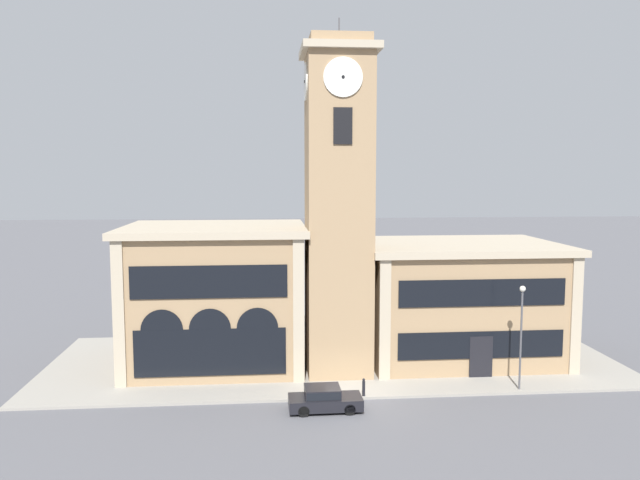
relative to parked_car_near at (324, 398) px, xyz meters
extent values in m
plane|color=#56565B|center=(1.55, 1.46, -0.71)|extent=(300.00, 300.00, 0.00)
cube|color=gray|center=(1.55, 8.97, -0.63)|extent=(39.14, 15.03, 0.15)
cube|color=#9E7F5B|center=(1.55, 6.55, 9.59)|extent=(4.12, 4.12, 20.60)
cube|color=tan|center=(1.55, 6.55, 20.11)|extent=(4.82, 4.82, 0.45)
cube|color=#9E7F5B|center=(1.55, 6.55, 20.64)|extent=(3.79, 3.79, 0.60)
cylinder|color=#4C4C51|center=(1.55, 6.55, 21.54)|extent=(0.10, 0.10, 1.20)
cylinder|color=silver|center=(1.55, 4.44, 18.20)|extent=(2.38, 0.10, 2.38)
cylinder|color=black|center=(1.55, 4.37, 18.20)|extent=(0.19, 0.04, 0.19)
cylinder|color=silver|center=(-0.56, 6.55, 18.20)|extent=(0.10, 2.38, 2.38)
cylinder|color=black|center=(-0.63, 6.55, 18.20)|extent=(0.04, 0.19, 0.19)
cube|color=black|center=(1.55, 4.45, 15.31)|extent=(1.15, 0.10, 2.20)
cube|color=#9E7F5B|center=(-6.61, 9.49, 3.88)|extent=(11.59, 10.00, 9.17)
cube|color=tan|center=(-6.61, 9.49, 8.68)|extent=(12.29, 10.70, 0.45)
cube|color=tan|center=(-12.06, 4.43, 3.88)|extent=(0.70, 0.16, 9.17)
cube|color=tan|center=(-1.16, 4.43, 3.88)|extent=(0.70, 0.16, 9.17)
cube|color=black|center=(-6.61, 4.45, 5.89)|extent=(9.51, 0.10, 2.02)
cube|color=black|center=(-6.61, 4.45, 1.49)|extent=(9.28, 0.10, 2.93)
cylinder|color=black|center=(-9.51, 4.44, 2.96)|extent=(2.55, 0.06, 2.55)
cylinder|color=black|center=(-6.61, 4.44, 2.96)|extent=(2.55, 0.06, 2.55)
cylinder|color=black|center=(-3.71, 4.44, 2.96)|extent=(2.55, 0.06, 2.55)
cube|color=#9E7F5B|center=(10.51, 9.49, 3.21)|extent=(13.21, 10.00, 7.83)
cube|color=tan|center=(10.51, 9.49, 7.34)|extent=(13.91, 10.70, 0.45)
cube|color=tan|center=(4.25, 4.43, 3.21)|extent=(0.70, 0.16, 7.83)
cube|color=tan|center=(16.76, 4.43, 3.21)|extent=(0.70, 0.16, 7.83)
cube|color=black|center=(10.51, 4.45, 4.93)|extent=(10.83, 0.10, 1.72)
cube|color=black|center=(10.51, 4.44, 0.70)|extent=(1.50, 0.12, 2.82)
cube|color=black|center=(10.51, 4.45, 1.55)|extent=(10.83, 0.10, 1.75)
cube|color=black|center=(0.06, 0.00, -0.22)|extent=(4.10, 1.83, 0.63)
cube|color=black|center=(-0.10, 0.00, 0.37)|extent=(1.97, 1.62, 0.56)
cube|color=black|center=(-0.10, 0.00, 0.37)|extent=(1.90, 1.66, 0.42)
cylinder|color=black|center=(1.32, 0.80, -0.40)|extent=(0.63, 0.23, 0.62)
cylinder|color=black|center=(1.33, -0.76, -0.40)|extent=(0.63, 0.23, 0.62)
cylinder|color=black|center=(-1.21, 0.77, -0.40)|extent=(0.63, 0.23, 0.62)
cylinder|color=black|center=(-1.19, -0.79, -0.40)|extent=(0.63, 0.23, 0.62)
cylinder|color=#4C4C51|center=(12.07, 2.00, 2.43)|extent=(0.12, 0.12, 5.99)
sphere|color=silver|center=(12.07, 2.00, 5.61)|extent=(0.36, 0.36, 0.36)
cylinder|color=black|center=(2.49, 1.69, -0.11)|extent=(0.18, 0.18, 0.90)
sphere|color=black|center=(2.49, 1.69, 0.42)|extent=(0.16, 0.16, 0.16)
camera|label=1|loc=(-3.18, -33.37, 12.41)|focal=35.00mm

